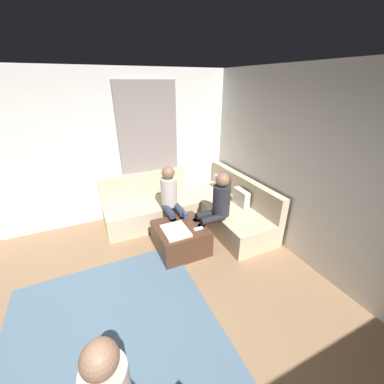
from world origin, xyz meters
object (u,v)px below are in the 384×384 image
(coffee_mug, at_px, (185,215))
(person_on_couch_side, at_px, (171,198))
(ottoman, at_px, (181,238))
(person_on_couch_back, at_px, (216,206))
(sectional_couch, at_px, (194,208))
(game_remote, at_px, (198,229))

(coffee_mug, distance_m, person_on_couch_side, 0.40)
(ottoman, bearing_deg, person_on_couch_back, 88.70)
(sectional_couch, distance_m, coffee_mug, 0.64)
(person_on_couch_back, bearing_deg, sectional_couch, 4.43)
(ottoman, distance_m, game_remote, 0.36)
(ottoman, xyz_separation_m, person_on_couch_side, (-0.55, 0.06, 0.45))
(game_remote, bearing_deg, person_on_couch_back, 112.83)
(sectional_couch, relative_size, ottoman, 3.36)
(coffee_mug, bearing_deg, person_on_couch_back, 61.71)
(game_remote, height_order, person_on_couch_side, person_on_couch_side)
(game_remote, relative_size, person_on_couch_side, 0.12)
(sectional_couch, xyz_separation_m, coffee_mug, (0.48, -0.38, 0.19))
(sectional_couch, height_order, person_on_couch_back, person_on_couch_back)
(sectional_couch, distance_m, game_remote, 0.95)
(ottoman, xyz_separation_m, person_on_couch_back, (0.01, 0.61, 0.45))
(person_on_couch_back, distance_m, person_on_couch_side, 0.79)
(person_on_couch_side, bearing_deg, person_on_couch_back, 134.68)
(sectional_couch, relative_size, coffee_mug, 26.84)
(ottoman, distance_m, person_on_couch_side, 0.71)
(sectional_couch, xyz_separation_m, person_on_couch_back, (0.71, 0.06, 0.38))
(ottoman, height_order, person_on_couch_back, person_on_couch_back)
(coffee_mug, xyz_separation_m, game_remote, (0.40, 0.04, -0.04))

